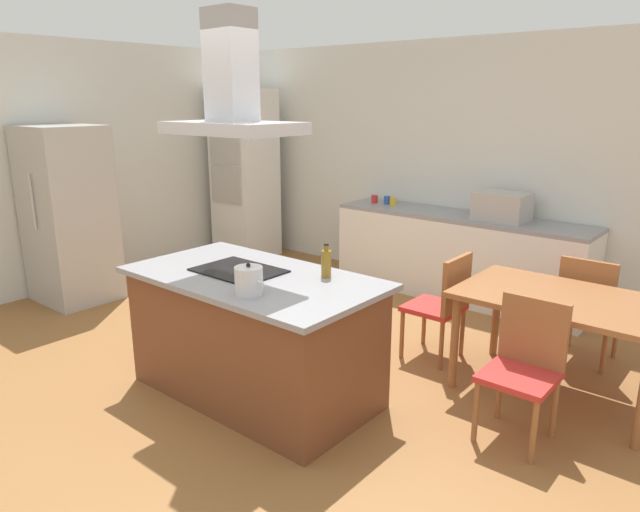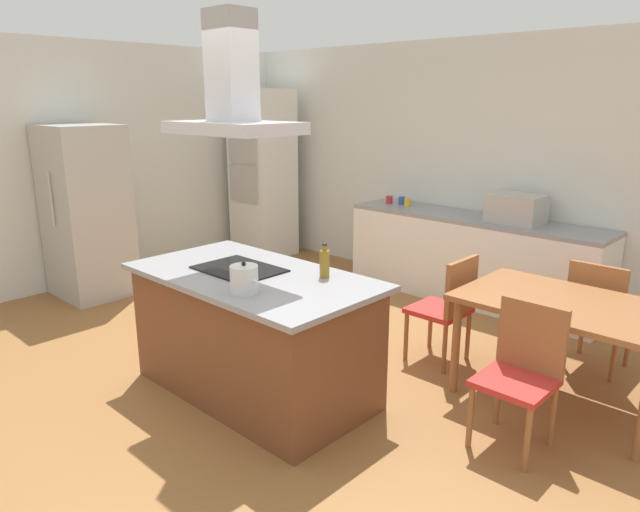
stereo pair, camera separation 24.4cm
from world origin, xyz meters
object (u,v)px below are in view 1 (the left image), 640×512
at_px(refrigerator, 69,215).
at_px(range_hood, 232,95).
at_px(cooktop, 239,270).
at_px(olive_oil_bottle, 326,263).
at_px(coffee_mug_red, 375,199).
at_px(chair_facing_back_wall, 588,304).
at_px(tea_kettle, 249,281).
at_px(chair_facing_island, 525,361).
at_px(coffee_mug_yellow, 393,201).
at_px(chair_at_left_end, 444,301).
at_px(countertop_microwave, 502,206).
at_px(coffee_mug_blue, 387,200).
at_px(dining_table, 563,308).
at_px(wall_oven_stack, 245,174).

bearing_deg(refrigerator, range_hood, -4.57).
height_order(cooktop, olive_oil_bottle, olive_oil_bottle).
xyz_separation_m(coffee_mug_red, chair_facing_back_wall, (2.65, -0.86, -0.44)).
distance_m(tea_kettle, chair_facing_island, 1.78).
xyz_separation_m(coffee_mug_yellow, chair_at_left_end, (1.48, -1.53, -0.44)).
xyz_separation_m(countertop_microwave, coffee_mug_blue, (-1.40, 0.06, -0.09)).
relative_size(dining_table, chair_facing_back_wall, 1.57).
xyz_separation_m(coffee_mug_blue, refrigerator, (-2.15, -2.71, -0.03)).
bearing_deg(chair_facing_back_wall, coffee_mug_red, 161.99).
distance_m(olive_oil_bottle, chair_facing_island, 1.41).
bearing_deg(countertop_microwave, cooktop, -103.83).
distance_m(coffee_mug_yellow, chair_facing_island, 3.28).
distance_m(countertop_microwave, chair_facing_back_wall, 1.49).
relative_size(coffee_mug_yellow, range_hood, 0.10).
height_order(coffee_mug_blue, range_hood, range_hood).
bearing_deg(tea_kettle, chair_facing_back_wall, 59.04).
xyz_separation_m(dining_table, chair_facing_island, (-0.00, -0.67, -0.16)).
distance_m(coffee_mug_red, chair_facing_island, 3.47).
height_order(countertop_microwave, chair_facing_island, countertop_microwave).
relative_size(countertop_microwave, coffee_mug_yellow, 5.56).
xyz_separation_m(tea_kettle, dining_table, (1.40, 1.66, -0.32)).
bearing_deg(olive_oil_bottle, wall_oven_stack, 144.62).
height_order(chair_facing_back_wall, range_hood, range_hood).
distance_m(coffee_mug_yellow, chair_facing_back_wall, 2.58).
bearing_deg(coffee_mug_yellow, chair_facing_island, -42.48).
relative_size(refrigerator, range_hood, 2.02).
bearing_deg(coffee_mug_yellow, olive_oil_bottle, -66.38).
xyz_separation_m(tea_kettle, refrigerator, (-3.26, 0.52, -0.08)).
bearing_deg(tea_kettle, range_hood, 144.88).
distance_m(olive_oil_bottle, dining_table, 1.69).
relative_size(olive_oil_bottle, coffee_mug_yellow, 2.62).
height_order(countertop_microwave, dining_table, countertop_microwave).
bearing_deg(tea_kettle, coffee_mug_blue, 108.89).
xyz_separation_m(cooktop, coffee_mug_red, (-0.83, 2.90, 0.04)).
distance_m(chair_facing_island, chair_facing_back_wall, 1.33).
relative_size(countertop_microwave, dining_table, 0.36).
distance_m(coffee_mug_red, refrigerator, 3.34).
distance_m(countertop_microwave, range_hood, 3.15).
distance_m(tea_kettle, olive_oil_bottle, 0.60).
bearing_deg(chair_facing_island, dining_table, 90.00).
bearing_deg(chair_facing_island, coffee_mug_red, 140.39).
bearing_deg(dining_table, coffee_mug_yellow, 147.46).
relative_size(cooktop, coffee_mug_red, 6.67).
xyz_separation_m(olive_oil_bottle, chair_facing_island, (1.26, 0.41, -0.49)).
bearing_deg(wall_oven_stack, chair_at_left_end, -19.24).
height_order(tea_kettle, chair_at_left_end, tea_kettle).
bearing_deg(tea_kettle, cooktop, 144.88).
relative_size(coffee_mug_red, chair_facing_island, 0.10).
bearing_deg(wall_oven_stack, olive_oil_bottle, -35.38).
xyz_separation_m(tea_kettle, range_hood, (-0.42, 0.30, 1.11)).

